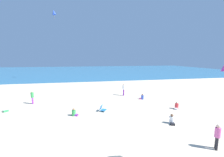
{
  "coord_description": "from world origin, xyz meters",
  "views": [
    {
      "loc": [
        -2.61,
        -5.43,
        5.22
      ],
      "look_at": [
        0.0,
        8.44,
        3.17
      ],
      "focal_mm": 22.3,
      "sensor_mm": 36.0,
      "label": 1
    }
  ],
  "objects_px": {
    "person_0": "(172,120)",
    "person_2": "(74,113)",
    "cooler_box": "(6,110)",
    "person_4": "(177,106)",
    "beach_chair_far_right": "(102,109)",
    "person_5": "(124,89)",
    "kite_blue": "(54,12)",
    "person_1": "(32,96)",
    "person_6": "(217,135)",
    "person_7": "(142,97)"
  },
  "relations": [
    {
      "from": "person_0",
      "to": "person_2",
      "type": "bearing_deg",
      "value": -93.61
    },
    {
      "from": "cooler_box",
      "to": "person_0",
      "type": "xyz_separation_m",
      "value": [
        14.6,
        -5.32,
        0.16
      ]
    },
    {
      "from": "cooler_box",
      "to": "person_4",
      "type": "distance_m",
      "value": 17.25
    },
    {
      "from": "beach_chair_far_right",
      "to": "person_5",
      "type": "bearing_deg",
      "value": 81.59
    },
    {
      "from": "kite_blue",
      "to": "person_2",
      "type": "bearing_deg",
      "value": -76.04
    },
    {
      "from": "cooler_box",
      "to": "person_0",
      "type": "height_order",
      "value": "person_0"
    },
    {
      "from": "person_1",
      "to": "person_4",
      "type": "height_order",
      "value": "person_1"
    },
    {
      "from": "beach_chair_far_right",
      "to": "person_5",
      "type": "distance_m",
      "value": 6.52
    },
    {
      "from": "cooler_box",
      "to": "person_6",
      "type": "distance_m",
      "value": 17.52
    },
    {
      "from": "person_5",
      "to": "person_7",
      "type": "distance_m",
      "value": 2.98
    },
    {
      "from": "person_6",
      "to": "person_1",
      "type": "bearing_deg",
      "value": -2.87
    },
    {
      "from": "beach_chair_far_right",
      "to": "cooler_box",
      "type": "relative_size",
      "value": 1.4
    },
    {
      "from": "person_0",
      "to": "person_2",
      "type": "height_order",
      "value": "person_0"
    },
    {
      "from": "person_0",
      "to": "person_1",
      "type": "xyz_separation_m",
      "value": [
        -12.86,
        7.44,
        0.6
      ]
    },
    {
      "from": "person_5",
      "to": "person_6",
      "type": "height_order",
      "value": "person_5"
    },
    {
      "from": "cooler_box",
      "to": "person_7",
      "type": "height_order",
      "value": "person_7"
    },
    {
      "from": "cooler_box",
      "to": "person_7",
      "type": "distance_m",
      "value": 14.99
    },
    {
      "from": "kite_blue",
      "to": "person_1",
      "type": "bearing_deg",
      "value": -87.56
    },
    {
      "from": "person_1",
      "to": "kite_blue",
      "type": "distance_m",
      "value": 24.12
    },
    {
      "from": "person_1",
      "to": "person_7",
      "type": "bearing_deg",
      "value": -6.68
    },
    {
      "from": "person_2",
      "to": "person_6",
      "type": "bearing_deg",
      "value": -15.18
    },
    {
      "from": "person_1",
      "to": "person_2",
      "type": "height_order",
      "value": "person_1"
    },
    {
      "from": "person_0",
      "to": "cooler_box",
      "type": "bearing_deg",
      "value": -92.31
    },
    {
      "from": "person_1",
      "to": "kite_blue",
      "type": "relative_size",
      "value": 0.77
    },
    {
      "from": "cooler_box",
      "to": "person_2",
      "type": "bearing_deg",
      "value": -18.47
    },
    {
      "from": "person_7",
      "to": "person_6",
      "type": "bearing_deg",
      "value": 108.77
    },
    {
      "from": "person_1",
      "to": "kite_blue",
      "type": "height_order",
      "value": "kite_blue"
    },
    {
      "from": "cooler_box",
      "to": "person_4",
      "type": "xyz_separation_m",
      "value": [
        17.08,
        -2.42,
        0.16
      ]
    },
    {
      "from": "person_4",
      "to": "kite_blue",
      "type": "distance_m",
      "value": 32.45
    },
    {
      "from": "person_2",
      "to": "person_5",
      "type": "distance_m",
      "value": 8.72
    },
    {
      "from": "person_0",
      "to": "kite_blue",
      "type": "bearing_deg",
      "value": -134.92
    },
    {
      "from": "beach_chair_far_right",
      "to": "person_4",
      "type": "xyz_separation_m",
      "value": [
        7.68,
        -0.78,
        0.01
      ]
    },
    {
      "from": "person_4",
      "to": "person_6",
      "type": "height_order",
      "value": "person_6"
    },
    {
      "from": "person_4",
      "to": "person_7",
      "type": "relative_size",
      "value": 1.09
    },
    {
      "from": "person_0",
      "to": "person_6",
      "type": "relative_size",
      "value": 0.52
    },
    {
      "from": "person_7",
      "to": "kite_blue",
      "type": "xyz_separation_m",
      "value": [
        -13.98,
        19.58,
        15.52
      ]
    },
    {
      "from": "person_4",
      "to": "beach_chair_far_right",
      "type": "bearing_deg",
      "value": -52.09
    },
    {
      "from": "person_2",
      "to": "cooler_box",
      "type": "bearing_deg",
      "value": -176.4
    },
    {
      "from": "beach_chair_far_right",
      "to": "person_4",
      "type": "height_order",
      "value": "person_4"
    },
    {
      "from": "person_0",
      "to": "person_6",
      "type": "xyz_separation_m",
      "value": [
        0.6,
        -3.36,
        0.59
      ]
    },
    {
      "from": "person_4",
      "to": "person_6",
      "type": "distance_m",
      "value": 6.57
    },
    {
      "from": "person_2",
      "to": "person_7",
      "type": "height_order",
      "value": "person_2"
    },
    {
      "from": "person_1",
      "to": "person_6",
      "type": "relative_size",
      "value": 1.02
    },
    {
      "from": "cooler_box",
      "to": "kite_blue",
      "type": "relative_size",
      "value": 0.28
    },
    {
      "from": "kite_blue",
      "to": "cooler_box",
      "type": "bearing_deg",
      "value": -92.54
    },
    {
      "from": "cooler_box",
      "to": "person_6",
      "type": "relative_size",
      "value": 0.37
    },
    {
      "from": "beach_chair_far_right",
      "to": "person_1",
      "type": "height_order",
      "value": "person_1"
    },
    {
      "from": "person_1",
      "to": "person_5",
      "type": "height_order",
      "value": "person_5"
    },
    {
      "from": "person_6",
      "to": "person_7",
      "type": "height_order",
      "value": "person_6"
    },
    {
      "from": "person_0",
      "to": "person_1",
      "type": "relative_size",
      "value": 0.51
    }
  ]
}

